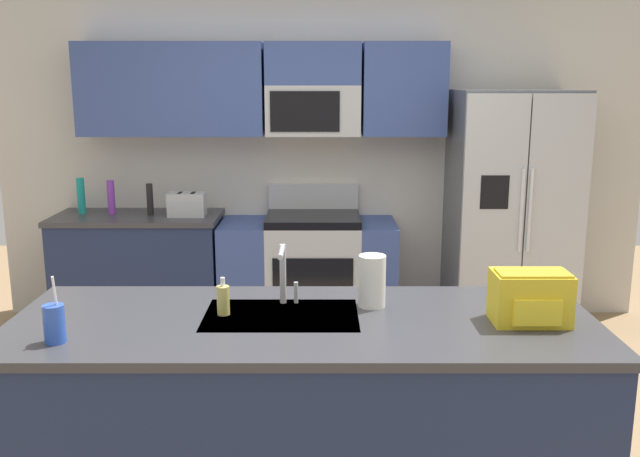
% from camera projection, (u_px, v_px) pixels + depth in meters
% --- Properties ---
extents(ground_plane, '(9.00, 9.00, 0.00)m').
position_uv_depth(ground_plane, '(324.00, 440.00, 3.73)').
color(ground_plane, '#997A56').
rests_on(ground_plane, ground).
extents(kitchen_wall_unit, '(5.20, 0.43, 2.60)m').
position_uv_depth(kitchen_wall_unit, '(306.00, 137.00, 5.46)').
color(kitchen_wall_unit, beige).
rests_on(kitchen_wall_unit, ground).
extents(back_counter, '(1.28, 0.63, 0.90)m').
position_uv_depth(back_counter, '(143.00, 270.00, 5.40)').
color(back_counter, '#1E2A4D').
rests_on(back_counter, ground).
extents(range_oven, '(1.36, 0.61, 1.10)m').
position_uv_depth(range_oven, '(311.00, 272.00, 5.40)').
color(range_oven, '#B7BABF').
rests_on(range_oven, ground).
extents(refrigerator, '(0.90, 0.76, 1.85)m').
position_uv_depth(refrigerator, '(513.00, 213.00, 5.22)').
color(refrigerator, '#4C4F54').
rests_on(refrigerator, ground).
extents(island_counter, '(2.55, 0.96, 0.90)m').
position_uv_depth(island_counter, '(307.00, 413.00, 3.08)').
color(island_counter, '#1E2A4D').
rests_on(island_counter, ground).
extents(toaster, '(0.28, 0.16, 0.18)m').
position_uv_depth(toaster, '(190.00, 204.00, 5.24)').
color(toaster, '#B7BABF').
rests_on(toaster, back_counter).
extents(pepper_mill, '(0.05, 0.05, 0.24)m').
position_uv_depth(pepper_mill, '(153.00, 199.00, 5.28)').
color(pepper_mill, black).
rests_on(pepper_mill, back_counter).
extents(bottle_purple, '(0.06, 0.06, 0.26)m').
position_uv_depth(bottle_purple, '(114.00, 197.00, 5.31)').
color(bottle_purple, purple).
rests_on(bottle_purple, back_counter).
extents(bottle_teal, '(0.06, 0.06, 0.28)m').
position_uv_depth(bottle_teal, '(84.00, 196.00, 5.34)').
color(bottle_teal, teal).
rests_on(bottle_teal, back_counter).
extents(sink_faucet, '(0.08, 0.21, 0.28)m').
position_uv_depth(sink_faucet, '(286.00, 270.00, 3.14)').
color(sink_faucet, '#B7BABF').
rests_on(sink_faucet, island_counter).
extents(drink_cup_blue, '(0.08, 0.08, 0.27)m').
position_uv_depth(drink_cup_blue, '(57.00, 323.00, 2.70)').
color(drink_cup_blue, blue).
rests_on(drink_cup_blue, island_counter).
extents(soap_dispenser, '(0.06, 0.06, 0.17)m').
position_uv_depth(soap_dispenser, '(226.00, 300.00, 3.03)').
color(soap_dispenser, '#D8CC66').
rests_on(soap_dispenser, island_counter).
extents(paper_towel_roll, '(0.12, 0.12, 0.24)m').
position_uv_depth(paper_towel_roll, '(375.00, 281.00, 3.13)').
color(paper_towel_roll, white).
rests_on(paper_towel_roll, island_counter).
extents(backpack, '(0.32, 0.22, 0.23)m').
position_uv_depth(backpack, '(534.00, 297.00, 2.91)').
color(backpack, yellow).
rests_on(backpack, island_counter).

